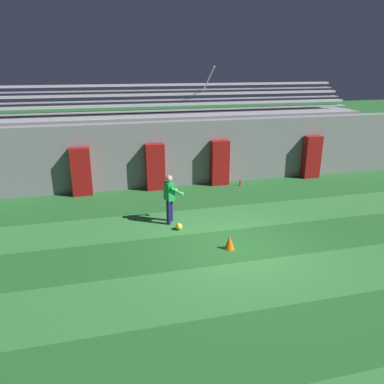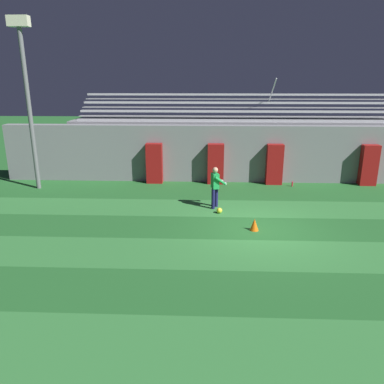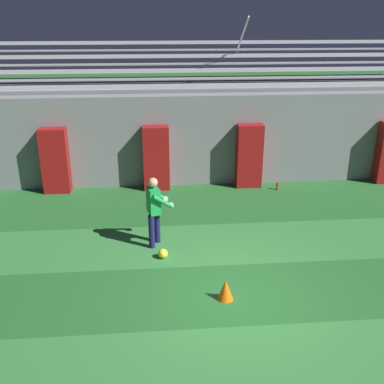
% 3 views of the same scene
% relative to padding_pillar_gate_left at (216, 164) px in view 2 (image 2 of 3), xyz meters
% --- Properties ---
extents(ground_plane, '(80.00, 80.00, 0.00)m').
position_rel_padding_pillar_gate_left_xyz_m(ground_plane, '(1.43, -5.95, -0.98)').
color(ground_plane, '#236028').
extents(turf_stripe_near, '(28.00, 2.05, 0.01)m').
position_rel_padding_pillar_gate_left_xyz_m(turf_stripe_near, '(1.43, -11.95, -0.98)').
color(turf_stripe_near, '#337A38').
rests_on(turf_stripe_near, ground).
extents(turf_stripe_mid, '(28.00, 2.05, 0.01)m').
position_rel_padding_pillar_gate_left_xyz_m(turf_stripe_mid, '(1.43, -7.84, -0.98)').
color(turf_stripe_mid, '#337A38').
rests_on(turf_stripe_mid, ground).
extents(turf_stripe_far, '(28.00, 2.05, 0.01)m').
position_rel_padding_pillar_gate_left_xyz_m(turf_stripe_far, '(1.43, -3.74, -0.98)').
color(turf_stripe_far, '#337A38').
rests_on(turf_stripe_far, ground).
extents(back_wall, '(24.00, 0.60, 2.80)m').
position_rel_padding_pillar_gate_left_xyz_m(back_wall, '(1.43, 0.55, 0.42)').
color(back_wall, gray).
rests_on(back_wall, ground).
extents(padding_pillar_gate_left, '(0.78, 0.44, 1.97)m').
position_rel_padding_pillar_gate_left_xyz_m(padding_pillar_gate_left, '(0.00, 0.00, 0.00)').
color(padding_pillar_gate_left, maroon).
rests_on(padding_pillar_gate_left, ground).
extents(padding_pillar_gate_right, '(0.78, 0.44, 1.97)m').
position_rel_padding_pillar_gate_left_xyz_m(padding_pillar_gate_right, '(2.86, 0.00, 0.00)').
color(padding_pillar_gate_right, maroon).
rests_on(padding_pillar_gate_right, ground).
extents(padding_pillar_far_left, '(0.78, 0.44, 1.97)m').
position_rel_padding_pillar_gate_left_xyz_m(padding_pillar_far_left, '(-3.02, 0.00, 0.00)').
color(padding_pillar_far_left, maroon).
rests_on(padding_pillar_far_left, ground).
extents(padding_pillar_far_right, '(0.78, 0.44, 1.97)m').
position_rel_padding_pillar_gate_left_xyz_m(padding_pillar_far_right, '(7.39, 0.00, 0.00)').
color(padding_pillar_far_right, maroon).
rests_on(padding_pillar_far_right, ground).
extents(bleacher_stand, '(18.00, 3.35, 5.03)m').
position_rel_padding_pillar_gate_left_xyz_m(bleacher_stand, '(1.43, 2.54, 0.51)').
color(bleacher_stand, gray).
rests_on(bleacher_stand, ground).
extents(floodlight_pole, '(0.90, 0.36, 7.52)m').
position_rel_padding_pillar_gate_left_xyz_m(floodlight_pole, '(-8.40, -1.19, 3.81)').
color(floodlight_pole, slate).
rests_on(floodlight_pole, ground).
extents(goalkeeper, '(0.63, 0.68, 1.67)m').
position_rel_padding_pillar_gate_left_xyz_m(goalkeeper, '(-0.08, -3.68, -0.03)').
color(goalkeeper, '#19194C').
rests_on(goalkeeper, ground).
extents(soccer_ball, '(0.22, 0.22, 0.22)m').
position_rel_padding_pillar_gate_left_xyz_m(soccer_ball, '(0.07, -4.33, -0.87)').
color(soccer_ball, yellow).
rests_on(soccer_ball, ground).
extents(traffic_cone, '(0.30, 0.30, 0.42)m').
position_rel_padding_pillar_gate_left_xyz_m(traffic_cone, '(1.22, -5.98, -0.77)').
color(traffic_cone, orange).
rests_on(traffic_cone, ground).
extents(water_bottle, '(0.07, 0.07, 0.24)m').
position_rel_padding_pillar_gate_left_xyz_m(water_bottle, '(3.70, -0.42, -0.86)').
color(water_bottle, red).
rests_on(water_bottle, ground).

